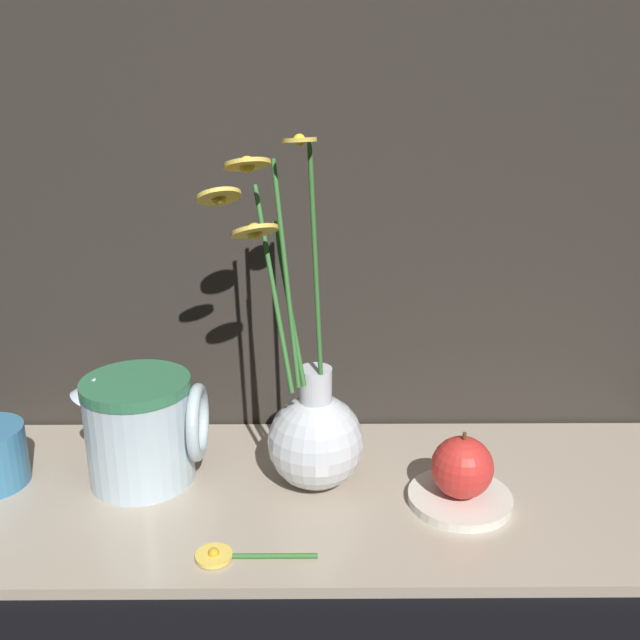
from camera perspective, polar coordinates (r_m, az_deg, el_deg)
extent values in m
plane|color=black|center=(0.83, -0.10, -14.19)|extent=(6.00, 6.00, 0.00)
cube|color=tan|center=(0.82, -0.10, -13.84)|extent=(0.88, 0.32, 0.01)
sphere|color=silver|center=(0.80, 0.24, -9.70)|extent=(0.11, 0.11, 0.11)
cylinder|color=silver|center=(0.77, 0.25, -5.53)|extent=(0.04, 0.04, 0.05)
cylinder|color=#336B2D|center=(0.72, -2.23, 1.32)|extent=(0.04, 0.07, 0.16)
cylinder|color=#EAC64C|center=(0.69, -4.98, 7.09)|extent=(0.06, 0.06, 0.02)
sphere|color=yellow|center=(0.69, -4.98, 7.09)|extent=(0.02, 0.02, 0.02)
cylinder|color=#336B2D|center=(0.72, -3.52, 2.53)|extent=(0.04, 0.10, 0.19)
cylinder|color=#EAC64C|center=(0.68, -7.82, 9.75)|extent=(0.05, 0.05, 0.02)
sphere|color=yellow|center=(0.68, -7.82, 9.75)|extent=(0.01, 0.01, 0.01)
cylinder|color=#336B2D|center=(0.72, -0.52, 4.73)|extent=(0.02, 0.03, 0.24)
cylinder|color=#EAC64C|center=(0.70, -1.38, 14.23)|extent=(0.05, 0.05, 0.01)
sphere|color=yellow|center=(0.70, -1.38, 14.23)|extent=(0.01, 0.01, 0.01)
cylinder|color=#336B2D|center=(0.72, -2.47, 3.77)|extent=(0.03, 0.07, 0.22)
cylinder|color=#EAC64C|center=(0.69, -5.57, 12.30)|extent=(0.06, 0.06, 0.02)
sphere|color=yellow|center=(0.69, -5.57, 12.30)|extent=(0.02, 0.02, 0.02)
cylinder|color=silver|center=(0.84, -14.02, -8.54)|extent=(0.12, 0.12, 0.12)
cylinder|color=#33724C|center=(0.81, -14.33, -5.07)|extent=(0.12, 0.12, 0.01)
torus|color=silver|center=(0.82, -9.52, -8.06)|extent=(0.01, 0.09, 0.09)
cone|color=silver|center=(0.83, -17.72, -5.24)|extent=(0.04, 0.03, 0.04)
cylinder|color=silver|center=(0.81, 11.36, -13.81)|extent=(0.11, 0.11, 0.01)
sphere|color=red|center=(0.79, 11.54, -11.47)|extent=(0.07, 0.07, 0.07)
cylinder|color=#4C3819|center=(0.77, 11.73, -9.07)|extent=(0.00, 0.00, 0.01)
cylinder|color=#336B2D|center=(0.72, -4.09, -18.31)|extent=(0.10, 0.01, 0.01)
cylinder|color=#EAC64C|center=(0.73, -8.23, -18.16)|extent=(0.04, 0.04, 0.00)
sphere|color=gold|center=(0.73, -8.24, -17.97)|extent=(0.01, 0.01, 0.01)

